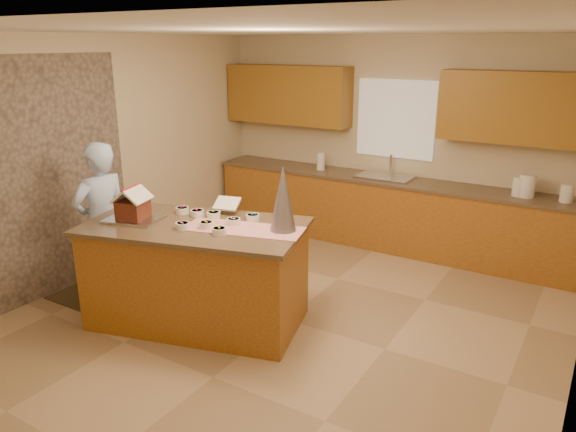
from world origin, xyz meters
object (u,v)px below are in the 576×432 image
(boy, at_px, (102,223))
(island_base, at_px, (197,276))
(gingerbread_house, at_px, (133,206))
(tinsel_tree, at_px, (283,199))

(boy, bearing_deg, island_base, 105.51)
(gingerbread_house, bearing_deg, tinsel_tree, 19.70)
(island_base, relative_size, gingerbread_house, 5.25)
(tinsel_tree, bearing_deg, island_base, -160.93)
(island_base, height_order, gingerbread_house, gingerbread_house)
(island_base, height_order, tinsel_tree, tinsel_tree)
(island_base, xyz_separation_m, tinsel_tree, (0.80, 0.28, 0.82))
(island_base, bearing_deg, boy, 171.21)
(tinsel_tree, relative_size, gingerbread_house, 1.61)
(tinsel_tree, xyz_separation_m, gingerbread_house, (-1.36, -0.49, -0.16))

